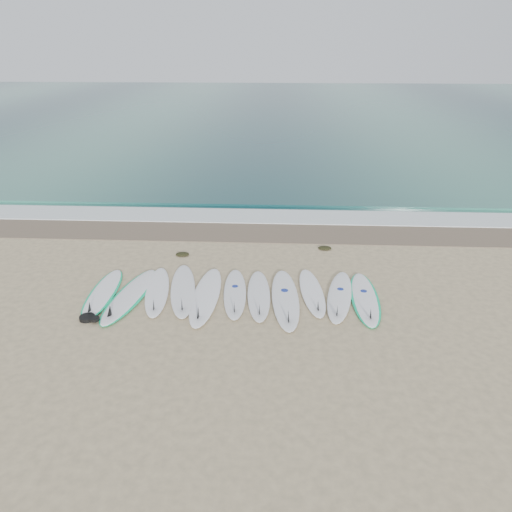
{
  "coord_description": "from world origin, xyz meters",
  "views": [
    {
      "loc": [
        1.02,
        -10.01,
        5.36
      ],
      "look_at": [
        0.43,
        1.36,
        0.4
      ],
      "focal_mm": 35.0,
      "sensor_mm": 36.0,
      "label": 1
    }
  ],
  "objects_px": {
    "surfboard_0": "(102,293)",
    "leash_coil": "(89,318)",
    "surfboard_10": "(365,299)",
    "surfboard_5": "(235,294)"
  },
  "relations": [
    {
      "from": "surfboard_5",
      "to": "surfboard_10",
      "type": "relative_size",
      "value": 0.97
    },
    {
      "from": "surfboard_0",
      "to": "leash_coil",
      "type": "bearing_deg",
      "value": -87.48
    },
    {
      "from": "surfboard_0",
      "to": "surfboard_5",
      "type": "height_order",
      "value": "surfboard_5"
    },
    {
      "from": "surfboard_0",
      "to": "leash_coil",
      "type": "distance_m",
      "value": 1.1
    },
    {
      "from": "surfboard_0",
      "to": "leash_coil",
      "type": "height_order",
      "value": "surfboard_0"
    },
    {
      "from": "leash_coil",
      "to": "surfboard_10",
      "type": "bearing_deg",
      "value": 11.16
    },
    {
      "from": "surfboard_10",
      "to": "surfboard_0",
      "type": "bearing_deg",
      "value": -177.68
    },
    {
      "from": "surfboard_10",
      "to": "leash_coil",
      "type": "xyz_separation_m",
      "value": [
        -5.85,
        -1.15,
        0.0
      ]
    },
    {
      "from": "leash_coil",
      "to": "surfboard_5",
      "type": "bearing_deg",
      "value": 22.68
    },
    {
      "from": "surfboard_0",
      "to": "surfboard_10",
      "type": "relative_size",
      "value": 0.96
    }
  ]
}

